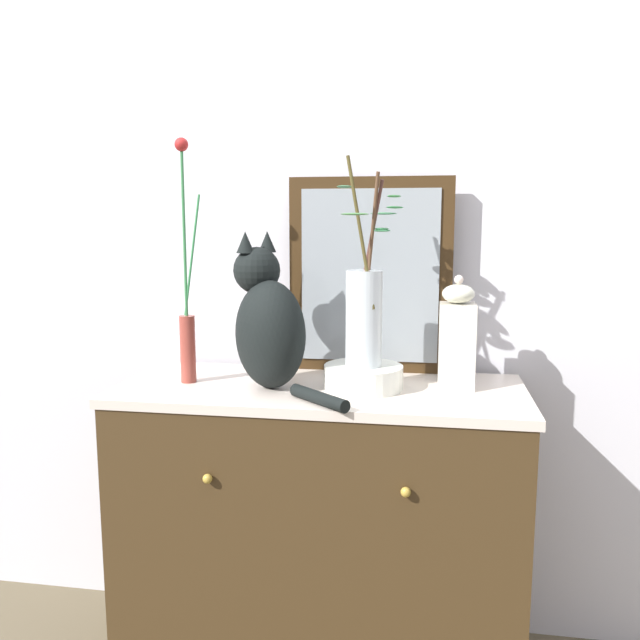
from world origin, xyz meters
name	(u,v)px	position (x,y,z in m)	size (l,w,h in m)	color
wall_back	(336,211)	(0.00, 0.30, 1.30)	(4.40, 0.08, 2.60)	silver
sideboard	(320,531)	(0.00, 0.00, 0.42)	(1.09, 0.47, 0.83)	#3C2A16
mirror_leaning	(370,276)	(0.11, 0.20, 1.11)	(0.47, 0.03, 0.56)	#382411
cat_sitting	(269,324)	(-0.13, -0.03, 1.00)	(0.37, 0.35, 0.41)	black
vase_slim_green	(187,317)	(-0.36, -0.01, 1.01)	(0.07, 0.04, 0.65)	brown
bowl_porcelain	(363,377)	(0.12, -0.01, 0.86)	(0.21, 0.21, 0.06)	white
vase_glass_clear	(365,311)	(0.12, -0.01, 1.04)	(0.17, 0.22, 0.54)	silver
jar_lidded_porcelain	(457,338)	(0.36, 0.05, 0.97)	(0.09, 0.09, 0.30)	silver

